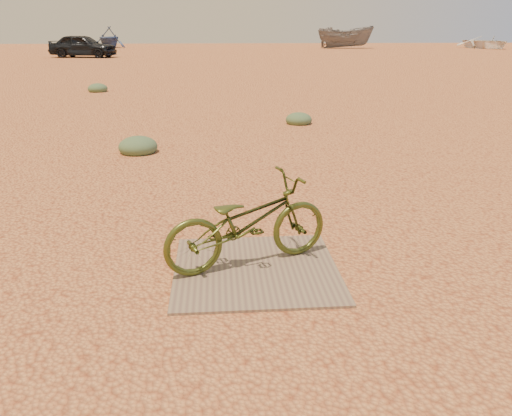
{
  "coord_description": "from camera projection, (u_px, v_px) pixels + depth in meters",
  "views": [
    {
      "loc": [
        -0.71,
        -3.83,
        1.91
      ],
      "look_at": [
        -0.42,
        -0.11,
        0.55
      ],
      "focal_mm": 35.0,
      "sensor_mm": 36.0,
      "label": 1
    }
  ],
  "objects": [
    {
      "name": "ground",
      "position": [
        303.0,
        263.0,
        4.29
      ],
      "size": [
        120.0,
        120.0,
        0.0
      ],
      "primitive_type": "plane",
      "color": "#DA9152",
      "rests_on": "ground"
    },
    {
      "name": "plywood_board",
      "position": [
        256.0,
        269.0,
        4.15
      ],
      "size": [
        1.35,
        1.3,
        0.02
      ],
      "primitive_type": "cube",
      "color": "#7D6C51",
      "rests_on": "ground"
    },
    {
      "name": "bicycle",
      "position": [
        248.0,
        222.0,
        4.1
      ],
      "size": [
        1.53,
        0.97,
        0.76
      ],
      "primitive_type": "imported",
      "rotation": [
        0.0,
        0.0,
        1.93
      ],
      "color": "#404C1A",
      "rests_on": "plywood_board"
    },
    {
      "name": "car",
      "position": [
        83.0,
        46.0,
        32.67
      ],
      "size": [
        4.55,
        2.61,
        1.46
      ],
      "primitive_type": "imported",
      "rotation": [
        0.0,
        0.0,
        1.35
      ],
      "color": "black",
      "rests_on": "ground"
    },
    {
      "name": "boat_far_left",
      "position": [
        109.0,
        37.0,
        47.44
      ],
      "size": [
        3.82,
        4.23,
        1.96
      ],
      "primitive_type": "imported",
      "rotation": [
        0.0,
        0.0,
        -0.18
      ],
      "color": "#374E7B",
      "rests_on": "ground"
    },
    {
      "name": "boat_mid_right",
      "position": [
        346.0,
        37.0,
        46.28
      ],
      "size": [
        5.32,
        2.48,
        1.99
      ],
      "primitive_type": "imported",
      "rotation": [
        0.0,
        0.0,
        1.46
      ],
      "color": "slate",
      "rests_on": "ground"
    },
    {
      "name": "boat_far_right",
      "position": [
        487.0,
        42.0,
        46.14
      ],
      "size": [
        4.62,
        5.9,
        1.11
      ],
      "primitive_type": "imported",
      "rotation": [
        0.0,
        0.0,
        0.15
      ],
      "color": "white",
      "rests_on": "ground"
    },
    {
      "name": "kale_a",
      "position": [
        139.0,
        152.0,
        8.06
      ],
      "size": [
        0.62,
        0.62,
        0.34
      ],
      "primitive_type": "ellipsoid",
      "color": "#55754D",
      "rests_on": "ground"
    },
    {
      "name": "kale_b",
      "position": [
        299.0,
        124.0,
        10.44
      ],
      "size": [
        0.55,
        0.55,
        0.3
      ],
      "primitive_type": "ellipsoid",
      "color": "#55754D",
      "rests_on": "ground"
    },
    {
      "name": "kale_c",
      "position": [
        98.0,
        92.0,
        15.58
      ],
      "size": [
        0.6,
        0.6,
        0.33
      ],
      "primitive_type": "ellipsoid",
      "color": "#55754D",
      "rests_on": "ground"
    }
  ]
}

